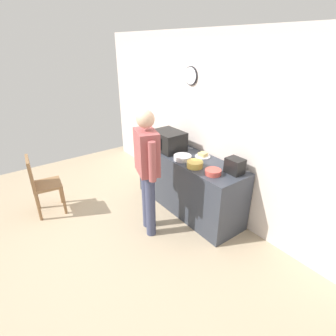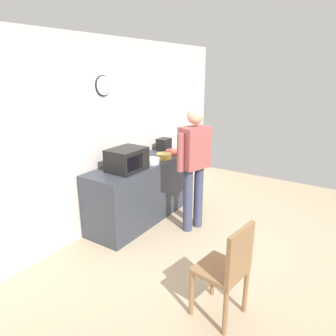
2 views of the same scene
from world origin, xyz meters
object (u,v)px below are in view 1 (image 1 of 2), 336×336
(cereal_bowl, at_px, (213,172))
(mixing_bowl, at_px, (195,164))
(person_standing, at_px, (147,165))
(wooden_chair, at_px, (41,183))
(salad_bowl, at_px, (182,158))
(microwave, at_px, (168,141))
(toaster, at_px, (235,166))
(fork_utensil, at_px, (188,148))
(spoon_utensil, at_px, (243,171))
(sandwich_plate, at_px, (203,156))

(cereal_bowl, xyz_separation_m, mixing_bowl, (-0.30, -0.04, 0.01))
(person_standing, bearing_deg, mixing_bowl, 71.55)
(wooden_chair, bearing_deg, salad_bowl, 54.46)
(microwave, distance_m, person_standing, 0.90)
(mixing_bowl, xyz_separation_m, toaster, (0.43, 0.30, 0.06))
(salad_bowl, distance_m, wooden_chair, 2.15)
(fork_utensil, xyz_separation_m, person_standing, (0.40, -1.01, 0.12))
(wooden_chair, bearing_deg, mixing_bowl, 48.01)
(toaster, distance_m, person_standing, 1.13)
(fork_utensil, relative_size, spoon_utensil, 1.00)
(person_standing, bearing_deg, toaster, 55.11)
(mixing_bowl, distance_m, person_standing, 0.67)
(microwave, height_order, toaster, microwave)
(cereal_bowl, height_order, person_standing, person_standing)
(salad_bowl, xyz_separation_m, mixing_bowl, (0.30, -0.03, 0.01))
(microwave, relative_size, person_standing, 0.29)
(toaster, xyz_separation_m, fork_utensil, (-1.04, 0.09, -0.10))
(cereal_bowl, xyz_separation_m, person_standing, (-0.51, -0.67, 0.09))
(sandwich_plate, xyz_separation_m, fork_utensil, (-0.41, 0.05, -0.02))
(cereal_bowl, relative_size, person_standing, 0.12)
(fork_utensil, bearing_deg, spoon_utensil, 2.35)
(toaster, xyz_separation_m, wooden_chair, (-1.96, -1.99, -0.46))
(cereal_bowl, relative_size, spoon_utensil, 1.24)
(sandwich_plate, height_order, wooden_chair, sandwich_plate)
(spoon_utensil, distance_m, person_standing, 1.27)
(salad_bowl, distance_m, mixing_bowl, 0.30)
(sandwich_plate, bearing_deg, microwave, -156.59)
(fork_utensil, bearing_deg, person_standing, -68.62)
(sandwich_plate, bearing_deg, wooden_chair, -123.21)
(microwave, xyz_separation_m, sandwich_plate, (0.54, 0.23, -0.13))
(microwave, distance_m, wooden_chair, 2.02)
(sandwich_plate, relative_size, mixing_bowl, 1.02)
(fork_utensil, distance_m, wooden_chair, 2.30)
(microwave, height_order, person_standing, person_standing)
(person_standing, bearing_deg, salad_bowl, 97.52)
(sandwich_plate, xyz_separation_m, salad_bowl, (-0.10, -0.31, 0.01))
(microwave, bearing_deg, mixing_bowl, -7.72)
(mixing_bowl, height_order, fork_utensil, mixing_bowl)
(microwave, xyz_separation_m, fork_utensil, (0.13, 0.29, -0.15))
(toaster, xyz_separation_m, person_standing, (-0.64, -0.92, 0.02))
(toaster, bearing_deg, wooden_chair, -134.56)
(mixing_bowl, height_order, wooden_chair, mixing_bowl)
(salad_bowl, bearing_deg, wooden_chair, -125.54)
(salad_bowl, relative_size, wooden_chair, 0.27)
(sandwich_plate, distance_m, cereal_bowl, 0.58)
(salad_bowl, xyz_separation_m, cereal_bowl, (0.60, 0.02, 0.00))
(microwave, height_order, wooden_chair, microwave)
(sandwich_plate, height_order, cereal_bowl, cereal_bowl)
(microwave, distance_m, spoon_utensil, 1.26)
(person_standing, xyz_separation_m, wooden_chair, (-1.31, -1.06, -0.49))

